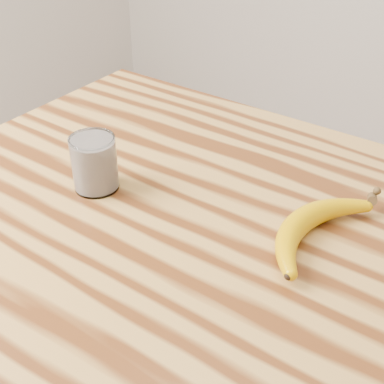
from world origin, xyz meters
The scene contains 3 objects.
table centered at (0.00, 0.00, 0.77)m, with size 1.20×0.80×0.90m.
smoothie_glass centered at (-0.29, -0.01, 0.95)m, with size 0.07×0.07×0.09m.
banana centered at (0.03, 0.07, 0.92)m, with size 0.11×0.30×0.04m, color #C59000, non-canonical shape.
Camera 1 is at (0.26, -0.52, 1.39)m, focal length 50.00 mm.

